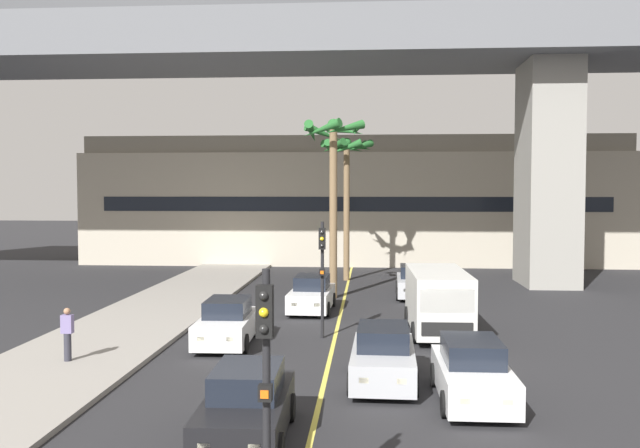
# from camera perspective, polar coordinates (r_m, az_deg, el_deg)

# --- Properties ---
(sidewalk_left) EXTENTS (4.80, 80.00, 0.15)m
(sidewalk_left) POSITION_cam_1_polar(r_m,az_deg,el_deg) (21.92, -21.37, -11.25)
(sidewalk_left) COLOR gray
(sidewalk_left) RESTS_ON ground
(lane_stripe_center) EXTENTS (0.14, 56.00, 0.01)m
(lane_stripe_center) POSITION_cam_1_polar(r_m,az_deg,el_deg) (27.70, 1.53, -8.24)
(lane_stripe_center) COLOR #DBCC4C
(lane_stripe_center) RESTS_ON ground
(bridge_overpass) EXTENTS (74.79, 8.00, 16.60)m
(bridge_overpass) POSITION_cam_1_polar(r_m,az_deg,el_deg) (39.87, 3.84, 14.11)
(bridge_overpass) COLOR slate
(bridge_overpass) RESTS_ON ground
(pier_building_backdrop) EXTENTS (38.61, 8.04, 9.09)m
(pier_building_backdrop) POSITION_cam_1_polar(r_m,az_deg,el_deg) (50.89, 2.78, 1.92)
(pier_building_backdrop) COLOR #BCB29E
(pier_building_backdrop) RESTS_ON ground
(car_queue_front) EXTENTS (1.92, 4.15, 1.56)m
(car_queue_front) POSITION_cam_1_polar(r_m,az_deg,el_deg) (24.18, -7.72, -8.18)
(car_queue_front) COLOR white
(car_queue_front) RESTS_ON ground
(car_queue_second) EXTENTS (1.91, 4.14, 1.56)m
(car_queue_second) POSITION_cam_1_polar(r_m,az_deg,el_deg) (15.23, -6.10, -14.85)
(car_queue_second) COLOR black
(car_queue_second) RESTS_ON ground
(car_queue_third) EXTENTS (1.91, 4.14, 1.56)m
(car_queue_third) POSITION_cam_1_polar(r_m,az_deg,el_deg) (19.41, 5.27, -10.93)
(car_queue_third) COLOR #B7BABF
(car_queue_third) RESTS_ON ground
(car_queue_fourth) EXTENTS (1.85, 4.11, 1.56)m
(car_queue_fourth) POSITION_cam_1_polar(r_m,az_deg,el_deg) (18.13, 12.54, -11.99)
(car_queue_fourth) COLOR white
(car_queue_fourth) RESTS_ON ground
(car_queue_fifth) EXTENTS (1.96, 4.16, 1.56)m
(car_queue_fifth) POSITION_cam_1_polar(r_m,az_deg,el_deg) (30.30, -0.69, -5.90)
(car_queue_fifth) COLOR white
(car_queue_fifth) RESTS_ON ground
(car_queue_sixth) EXTENTS (1.92, 4.15, 1.56)m
(car_queue_sixth) POSITION_cam_1_polar(r_m,az_deg,el_deg) (34.60, 7.85, -4.83)
(car_queue_sixth) COLOR #B7BABF
(car_queue_sixth) RESTS_ON ground
(delivery_van) EXTENTS (2.25, 5.29, 2.36)m
(delivery_van) POSITION_cam_1_polar(r_m,az_deg,el_deg) (25.79, 9.76, -6.22)
(delivery_van) COLOR silver
(delivery_van) RESTS_ON ground
(traffic_light_median_near) EXTENTS (0.24, 0.37, 4.20)m
(traffic_light_median_near) POSITION_cam_1_polar(r_m,az_deg,el_deg) (10.27, -4.53, -12.04)
(traffic_light_median_near) COLOR black
(traffic_light_median_near) RESTS_ON ground
(traffic_light_median_far) EXTENTS (0.24, 0.37, 4.20)m
(traffic_light_median_far) POSITION_cam_1_polar(r_m,az_deg,el_deg) (24.56, 0.19, -3.28)
(traffic_light_median_far) COLOR black
(traffic_light_median_far) RESTS_ON ground
(palm_tree_near_median) EXTENTS (3.15, 3.31, 8.78)m
(palm_tree_near_median) POSITION_cam_1_polar(r_m,az_deg,el_deg) (33.62, 1.13, 5.63)
(palm_tree_near_median) COLOR brown
(palm_tree_near_median) RESTS_ON ground
(palm_tree_mid_median) EXTENTS (3.22, 3.20, 8.35)m
(palm_tree_mid_median) POSITION_cam_1_polar(r_m,az_deg,el_deg) (40.27, 2.22, 5.14)
(palm_tree_mid_median) COLOR brown
(palm_tree_mid_median) RESTS_ON ground
(pedestrian_near_crosswalk) EXTENTS (0.34, 0.22, 1.62)m
(pedestrian_near_crosswalk) POSITION_cam_1_polar(r_m,az_deg,el_deg) (22.41, -20.24, -8.51)
(pedestrian_near_crosswalk) COLOR #2D2D38
(pedestrian_near_crosswalk) RESTS_ON sidewalk_left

